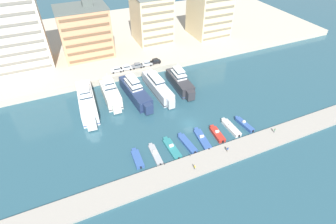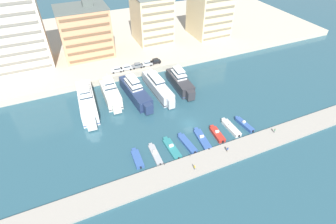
{
  "view_description": "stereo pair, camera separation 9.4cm",
  "coord_description": "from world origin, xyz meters",
  "px_view_note": "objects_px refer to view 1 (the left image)",
  "views": [
    {
      "loc": [
        -28.55,
        -49.46,
        50.5
      ],
      "look_at": [
        -4.73,
        4.59,
        2.5
      ],
      "focal_mm": 28.0,
      "sensor_mm": 36.0,
      "label": 1
    },
    {
      "loc": [
        -28.47,
        -49.49,
        50.5
      ],
      "look_at": [
        -4.73,
        4.59,
        2.5
      ],
      "focal_mm": 28.0,
      "sensor_mm": 36.0,
      "label": 2
    }
  ],
  "objects_px": {
    "motorboat_blue_far_left": "(137,159)",
    "yacht_navy_mid_left": "(135,91)",
    "motorboat_grey_left": "(155,154)",
    "motorboat_red_center_right": "(217,134)",
    "motorboat_blue_center": "(202,139)",
    "pedestrian_near_edge": "(228,149)",
    "yacht_white_far_left": "(87,101)",
    "motorboat_white_mid_right": "(231,128)",
    "car_silver_far_left": "(117,69)",
    "car_grey_mid_left": "(137,65)",
    "yacht_ivory_left": "(111,93)",
    "pedestrian_far_side": "(275,130)",
    "car_silver_left": "(126,67)",
    "yacht_silver_center_left": "(158,87)",
    "car_black_center": "(155,61)",
    "motorboat_blue_center_left": "(187,143)",
    "yacht_charcoal_center": "(180,81)",
    "motorboat_blue_right": "(244,124)",
    "pedestrian_mid_deck": "(195,167)",
    "motorboat_teal_mid_left": "(172,148)",
    "car_silver_center_left": "(147,63)"
  },
  "relations": [
    {
      "from": "car_grey_mid_left",
      "to": "car_black_center",
      "type": "bearing_deg",
      "value": 2.34
    },
    {
      "from": "motorboat_blue_far_left",
      "to": "car_black_center",
      "type": "distance_m",
      "value": 45.45
    },
    {
      "from": "yacht_white_far_left",
      "to": "yacht_silver_center_left",
      "type": "distance_m",
      "value": 23.1
    },
    {
      "from": "motorboat_blue_center_left",
      "to": "car_grey_mid_left",
      "type": "relative_size",
      "value": 1.92
    },
    {
      "from": "yacht_ivory_left",
      "to": "motorboat_teal_mid_left",
      "type": "relative_size",
      "value": 1.82
    },
    {
      "from": "motorboat_blue_far_left",
      "to": "motorboat_blue_right",
      "type": "relative_size",
      "value": 0.92
    },
    {
      "from": "motorboat_blue_right",
      "to": "pedestrian_near_edge",
      "type": "relative_size",
      "value": 4.56
    },
    {
      "from": "car_silver_center_left",
      "to": "car_silver_far_left",
      "type": "bearing_deg",
      "value": 179.5
    },
    {
      "from": "yacht_white_far_left",
      "to": "motorboat_blue_center",
      "type": "relative_size",
      "value": 2.51
    },
    {
      "from": "motorboat_red_center_right",
      "to": "car_silver_left",
      "type": "height_order",
      "value": "car_silver_left"
    },
    {
      "from": "yacht_charcoal_center",
      "to": "motorboat_blue_right",
      "type": "height_order",
      "value": "yacht_charcoal_center"
    },
    {
      "from": "yacht_navy_mid_left",
      "to": "pedestrian_near_edge",
      "type": "relative_size",
      "value": 12.86
    },
    {
      "from": "motorboat_blue_center_left",
      "to": "motorboat_white_mid_right",
      "type": "distance_m",
      "value": 14.11
    },
    {
      "from": "yacht_navy_mid_left",
      "to": "pedestrian_mid_deck",
      "type": "xyz_separation_m",
      "value": [
        3.24,
        -34.46,
        -0.79
      ]
    },
    {
      "from": "motorboat_blue_far_left",
      "to": "motorboat_blue_right",
      "type": "height_order",
      "value": "motorboat_blue_right"
    },
    {
      "from": "motorboat_blue_center",
      "to": "motorboat_red_center_right",
      "type": "xyz_separation_m",
      "value": [
        4.63,
        -0.12,
        0.13
      ]
    },
    {
      "from": "motorboat_red_center_right",
      "to": "motorboat_blue_center",
      "type": "bearing_deg",
      "value": 178.57
    },
    {
      "from": "motorboat_blue_center_left",
      "to": "motorboat_blue_center",
      "type": "relative_size",
      "value": 0.92
    },
    {
      "from": "yacht_silver_center_left",
      "to": "car_silver_left",
      "type": "xyz_separation_m",
      "value": [
        -6.3,
        14.76,
        1.1
      ]
    },
    {
      "from": "yacht_ivory_left",
      "to": "motorboat_grey_left",
      "type": "bearing_deg",
      "value": -81.31
    },
    {
      "from": "motorboat_blue_center_left",
      "to": "pedestrian_mid_deck",
      "type": "relative_size",
      "value": 5.24
    },
    {
      "from": "motorboat_red_center_right",
      "to": "car_silver_center_left",
      "type": "bearing_deg",
      "value": 97.81
    },
    {
      "from": "yacht_silver_center_left",
      "to": "car_black_center",
      "type": "xyz_separation_m",
      "value": [
        5.04,
        14.97,
        1.1
      ]
    },
    {
      "from": "yacht_navy_mid_left",
      "to": "motorboat_blue_center",
      "type": "xyz_separation_m",
      "value": [
        10.15,
        -26.05,
        -1.99
      ]
    },
    {
      "from": "motorboat_white_mid_right",
      "to": "pedestrian_far_side",
      "type": "xyz_separation_m",
      "value": [
        9.64,
        -6.58,
        1.09
      ]
    },
    {
      "from": "yacht_ivory_left",
      "to": "yacht_white_far_left",
      "type": "bearing_deg",
      "value": -171.91
    },
    {
      "from": "yacht_silver_center_left",
      "to": "yacht_charcoal_center",
      "type": "relative_size",
      "value": 1.17
    },
    {
      "from": "motorboat_blue_center",
      "to": "yacht_white_far_left",
      "type": "bearing_deg",
      "value": 133.99
    },
    {
      "from": "car_grey_mid_left",
      "to": "yacht_ivory_left",
      "type": "bearing_deg",
      "value": -135.53
    },
    {
      "from": "motorboat_blue_far_left",
      "to": "pedestrian_mid_deck",
      "type": "xyz_separation_m",
      "value": [
        11.32,
        -8.82,
        1.11
      ]
    },
    {
      "from": "yacht_ivory_left",
      "to": "yacht_navy_mid_left",
      "type": "height_order",
      "value": "yacht_ivory_left"
    },
    {
      "from": "motorboat_white_mid_right",
      "to": "motorboat_blue_center",
      "type": "bearing_deg",
      "value": -176.6
    },
    {
      "from": "yacht_ivory_left",
      "to": "motorboat_red_center_right",
      "type": "height_order",
      "value": "yacht_ivory_left"
    },
    {
      "from": "car_black_center",
      "to": "yacht_silver_center_left",
      "type": "bearing_deg",
      "value": -108.62
    },
    {
      "from": "yacht_ivory_left",
      "to": "yacht_navy_mid_left",
      "type": "xyz_separation_m",
      "value": [
        7.63,
        -1.5,
        -0.3
      ]
    },
    {
      "from": "motorboat_red_center_right",
      "to": "pedestrian_mid_deck",
      "type": "distance_m",
      "value": 14.26
    },
    {
      "from": "car_grey_mid_left",
      "to": "car_black_center",
      "type": "distance_m",
      "value": 7.29
    },
    {
      "from": "yacht_ivory_left",
      "to": "motorboat_blue_center",
      "type": "relative_size",
      "value": 1.75
    },
    {
      "from": "motorboat_red_center_right",
      "to": "car_silver_far_left",
      "type": "distance_m",
      "value": 44.09
    },
    {
      "from": "motorboat_blue_far_left",
      "to": "yacht_navy_mid_left",
      "type": "bearing_deg",
      "value": 72.51
    },
    {
      "from": "yacht_ivory_left",
      "to": "motorboat_blue_center_left",
      "type": "bearing_deg",
      "value": -64.19
    },
    {
      "from": "car_grey_mid_left",
      "to": "pedestrian_mid_deck",
      "type": "relative_size",
      "value": 2.73
    },
    {
      "from": "yacht_charcoal_center",
      "to": "car_grey_mid_left",
      "type": "xyz_separation_m",
      "value": [
        -10.39,
        14.76,
        0.93
      ]
    },
    {
      "from": "car_black_center",
      "to": "yacht_ivory_left",
      "type": "bearing_deg",
      "value": -147.15
    },
    {
      "from": "car_black_center",
      "to": "car_silver_far_left",
      "type": "bearing_deg",
      "value": -179.1
    },
    {
      "from": "motorboat_grey_left",
      "to": "motorboat_red_center_right",
      "type": "distance_m",
      "value": 18.21
    },
    {
      "from": "yacht_ivory_left",
      "to": "motorboat_grey_left",
      "type": "distance_m",
      "value": 27.94
    },
    {
      "from": "motorboat_white_mid_right",
      "to": "car_silver_far_left",
      "type": "distance_m",
      "value": 45.63
    },
    {
      "from": "yacht_navy_mid_left",
      "to": "pedestrian_mid_deck",
      "type": "height_order",
      "value": "yacht_navy_mid_left"
    },
    {
      "from": "yacht_navy_mid_left",
      "to": "yacht_ivory_left",
      "type": "bearing_deg",
      "value": 168.92
    }
  ]
}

